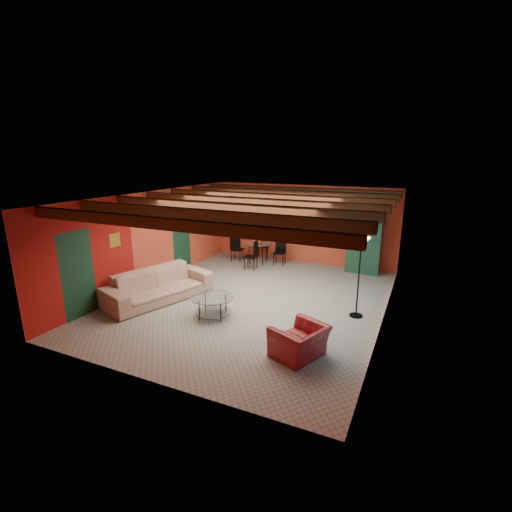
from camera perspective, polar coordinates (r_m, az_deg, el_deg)
The scene contains 11 objects.
room at distance 9.30m, azimuth -0.23°, elevation 7.08°, with size 6.52×8.01×2.71m.
sofa at distance 10.01m, azimuth -14.72°, elevation -4.38°, with size 2.79×1.09×0.82m, color #9C7764.
armchair at distance 7.19m, azimuth 6.69°, elevation -12.92°, with size 0.96×0.84×0.62m, color maroon.
coffee_table at distance 8.83m, azimuth -6.66°, elevation -7.72°, with size 1.00×1.00×0.51m, color white, non-canonical shape.
dining_table at distance 12.94m, azimuth 0.30°, elevation 1.05°, with size 1.91×1.91×0.99m, color silver, non-canonical shape.
armoire at distance 12.36m, azimuth 16.30°, elevation 1.64°, with size 1.02×0.50×1.79m, color brown.
floor_lamp at distance 8.87m, azimuth 15.52°, elevation -3.20°, with size 0.39×0.39×1.93m, color black, non-canonical shape.
ceiling_fan at distance 9.20m, azimuth -0.53°, elevation 6.98°, with size 1.50×1.50×0.44m, color #472614, non-canonical shape.
painting at distance 13.25m, azimuth 3.33°, elevation 6.45°, with size 1.05×0.03×0.65m, color black.
potted_plant at distance 12.16m, azimuth 16.70°, elevation 6.84°, with size 0.43×0.37×0.47m, color #26661E.
vase at distance 12.81m, azimuth 0.31°, elevation 3.64°, with size 0.19×0.19×0.20m, color orange.
Camera 1 is at (3.90, -8.22, 3.71)m, focal length 26.01 mm.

